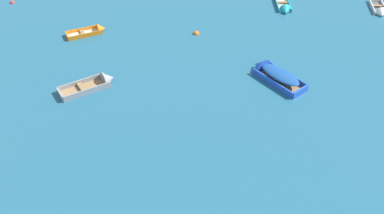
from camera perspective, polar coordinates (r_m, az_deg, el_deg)
name	(u,v)px	position (r m, az deg, el deg)	size (l,w,h in m)	color
rowboat_white_near_camera	(380,11)	(42.00, 21.68, 10.65)	(1.17, 2.85, 0.92)	#4C4C51
rowboat_turquoise_foreground_center	(284,8)	(40.34, 11.03, 11.61)	(1.50, 3.38, 0.97)	beige
rowboat_blue_outer_left	(272,73)	(31.88, 9.63, 4.08)	(3.92, 3.78, 1.34)	#99754C
rowboat_grey_far_back	(98,83)	(31.40, -11.23, 2.87)	(3.57, 3.20, 1.12)	#99754C
rowboat_orange_back_row_right	(94,31)	(37.15, -11.74, 8.96)	(2.99, 2.34, 0.87)	beige
mooring_buoy_near_foreground	(12,3)	(43.45, -20.80, 11.64)	(0.38, 0.38, 0.38)	red
mooring_buoy_midfield	(196,34)	(36.32, 0.50, 8.80)	(0.47, 0.47, 0.47)	orange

